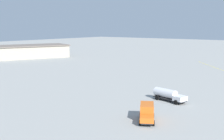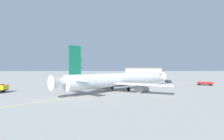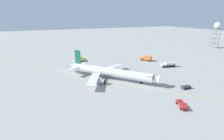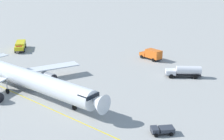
{
  "view_description": "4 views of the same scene",
  "coord_description": "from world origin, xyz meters",
  "px_view_note": "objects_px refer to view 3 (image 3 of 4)",
  "views": [
    {
      "loc": [
        1.84,
        71.95,
        18.04
      ],
      "look_at": [
        44.91,
        14.16,
        7.46
      ],
      "focal_mm": 49.44,
      "sensor_mm": 36.0,
      "label": 1
    },
    {
      "loc": [
        -55.91,
        9.26,
        6.72
      ],
      "look_at": [
        15.61,
        6.3,
        5.8
      ],
      "focal_mm": 27.15,
      "sensor_mm": 36.0,
      "label": 2
    },
    {
      "loc": [
        -31.84,
        -62.2,
        28.06
      ],
      "look_at": [
        -1.27,
        7.07,
        2.64
      ],
      "focal_mm": 26.12,
      "sensor_mm": 36.0,
      "label": 3
    },
    {
      "loc": [
        4.14,
        -62.0,
        25.73
      ],
      "look_at": [
        15.61,
        6.3,
        2.88
      ],
      "focal_mm": 49.39,
      "sensor_mm": 36.0,
      "label": 4
    }
  ],
  "objects_px": {
    "fuel_tanker_truck": "(169,64)",
    "catering_truck_truck": "(147,58)",
    "fire_tender_truck": "(80,58)",
    "baggage_truck_truck": "(186,87)",
    "ops_pickup_truck": "(182,105)",
    "airliner_main": "(109,72)",
    "radar_tower": "(217,27)"
  },
  "relations": [
    {
      "from": "airliner_main",
      "to": "catering_truck_truck",
      "type": "relative_size",
      "value": 4.95
    },
    {
      "from": "airliner_main",
      "to": "baggage_truck_truck",
      "type": "distance_m",
      "value": 33.45
    },
    {
      "from": "fuel_tanker_truck",
      "to": "catering_truck_truck",
      "type": "relative_size",
      "value": 1.21
    },
    {
      "from": "fire_tender_truck",
      "to": "baggage_truck_truck",
      "type": "distance_m",
      "value": 67.1
    },
    {
      "from": "baggage_truck_truck",
      "to": "airliner_main",
      "type": "bearing_deg",
      "value": -42.36
    },
    {
      "from": "airliner_main",
      "to": "radar_tower",
      "type": "bearing_deg",
      "value": 63.54
    },
    {
      "from": "fire_tender_truck",
      "to": "baggage_truck_truck",
      "type": "relative_size",
      "value": 2.64
    },
    {
      "from": "fuel_tanker_truck",
      "to": "ops_pickup_truck",
      "type": "height_order",
      "value": "fuel_tanker_truck"
    },
    {
      "from": "airliner_main",
      "to": "fuel_tanker_truck",
      "type": "relative_size",
      "value": 4.1
    },
    {
      "from": "ops_pickup_truck",
      "to": "fire_tender_truck",
      "type": "height_order",
      "value": "fire_tender_truck"
    },
    {
      "from": "fuel_tanker_truck",
      "to": "fire_tender_truck",
      "type": "height_order",
      "value": "fuel_tanker_truck"
    },
    {
      "from": "airliner_main",
      "to": "catering_truck_truck",
      "type": "distance_m",
      "value": 39.65
    },
    {
      "from": "fuel_tanker_truck",
      "to": "airliner_main",
      "type": "bearing_deg",
      "value": 18.06
    },
    {
      "from": "airliner_main",
      "to": "radar_tower",
      "type": "relative_size",
      "value": 1.63
    },
    {
      "from": "catering_truck_truck",
      "to": "radar_tower",
      "type": "xyz_separation_m",
      "value": [
        81.96,
        12.74,
        16.95
      ]
    },
    {
      "from": "ops_pickup_truck",
      "to": "radar_tower",
      "type": "xyz_separation_m",
      "value": [
        104.95,
        64.49,
        17.8
      ]
    },
    {
      "from": "fuel_tanker_truck",
      "to": "catering_truck_truck",
      "type": "bearing_deg",
      "value": -63.52
    },
    {
      "from": "ops_pickup_truck",
      "to": "airliner_main",
      "type": "bearing_deg",
      "value": 44.95
    },
    {
      "from": "airliner_main",
      "to": "ops_pickup_truck",
      "type": "distance_m",
      "value": 34.94
    },
    {
      "from": "fuel_tanker_truck",
      "to": "ops_pickup_truck",
      "type": "xyz_separation_m",
      "value": [
        -26.58,
        -35.49,
        -0.75
      ]
    },
    {
      "from": "ops_pickup_truck",
      "to": "baggage_truck_truck",
      "type": "bearing_deg",
      "value": -26.47
    },
    {
      "from": "catering_truck_truck",
      "to": "ops_pickup_truck",
      "type": "xyz_separation_m",
      "value": [
        -23.0,
        -51.76,
        -0.85
      ]
    },
    {
      "from": "airliner_main",
      "to": "radar_tower",
      "type": "distance_m",
      "value": 121.98
    },
    {
      "from": "fire_tender_truck",
      "to": "radar_tower",
      "type": "distance_m",
      "value": 122.99
    },
    {
      "from": "catering_truck_truck",
      "to": "radar_tower",
      "type": "height_order",
      "value": "radar_tower"
    },
    {
      "from": "airliner_main",
      "to": "fire_tender_truck",
      "type": "distance_m",
      "value": 37.77
    },
    {
      "from": "fuel_tanker_truck",
      "to": "fire_tender_truck",
      "type": "relative_size",
      "value": 0.89
    },
    {
      "from": "fire_tender_truck",
      "to": "baggage_truck_truck",
      "type": "bearing_deg",
      "value": 24.6
    },
    {
      "from": "catering_truck_truck",
      "to": "fire_tender_truck",
      "type": "distance_m",
      "value": 43.8
    },
    {
      "from": "catering_truck_truck",
      "to": "ops_pickup_truck",
      "type": "height_order",
      "value": "catering_truck_truck"
    },
    {
      "from": "catering_truck_truck",
      "to": "fire_tender_truck",
      "type": "height_order",
      "value": "catering_truck_truck"
    },
    {
      "from": "catering_truck_truck",
      "to": "baggage_truck_truck",
      "type": "bearing_deg",
      "value": 135.61
    }
  ]
}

